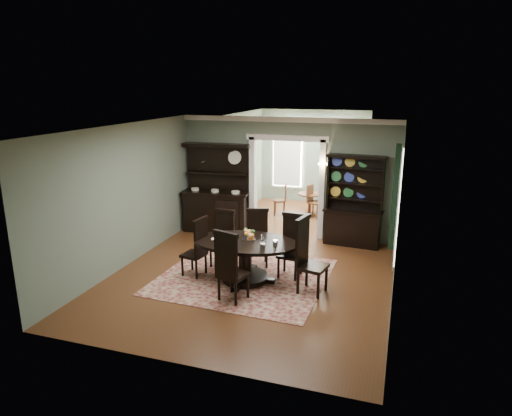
{
  "coord_description": "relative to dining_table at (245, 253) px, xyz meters",
  "views": [
    {
      "loc": [
        2.74,
        -7.97,
        3.79
      ],
      "look_at": [
        -0.04,
        0.6,
        1.32
      ],
      "focal_mm": 32.0,
      "sensor_mm": 36.0,
      "label": 1
    }
  ],
  "objects": [
    {
      "name": "parlor_chair_right",
      "position": [
        0.42,
        4.79,
        -0.06
      ],
      "size": [
        0.45,
        0.44,
        0.96
      ],
      "rotation": [
        0.0,
        0.0,
        -1.87
      ],
      "color": "#582C19",
      "rests_on": "parlor_floor"
    },
    {
      "name": "chair_far_left",
      "position": [
        -0.72,
        0.65,
        0.06
      ],
      "size": [
        0.49,
        0.47,
        1.21
      ],
      "rotation": [
        0.0,
        0.0,
        3.03
      ],
      "color": "black",
      "rests_on": "rug"
    },
    {
      "name": "room",
      "position": [
        0.06,
        0.09,
        1.0
      ],
      "size": [
        5.51,
        6.01,
        3.01
      ],
      "color": "#5B2E18",
      "rests_on": "ground"
    },
    {
      "name": "wall_sconce",
      "position": [
        1.01,
        2.9,
        1.32
      ],
      "size": [
        0.27,
        0.21,
        0.21
      ],
      "color": "#BB8D32",
      "rests_on": "back_wall_right"
    },
    {
      "name": "parlor_chair_left",
      "position": [
        -0.51,
        4.75,
        -0.07
      ],
      "size": [
        0.42,
        0.4,
        0.94
      ],
      "rotation": [
        0.0,
        0.0,
        1.75
      ],
      "color": "#582C19",
      "rests_on": "parlor_floor"
    },
    {
      "name": "sideboard",
      "position": [
        -1.76,
        2.78,
        0.23
      ],
      "size": [
        1.8,
        0.78,
        2.31
      ],
      "rotation": [
        0.0,
        0.0,
        0.09
      ],
      "color": "black",
      "rests_on": "floor"
    },
    {
      "name": "chair_near",
      "position": [
        0.05,
        -0.97,
        0.13
      ],
      "size": [
        0.61,
        0.59,
        1.35
      ],
      "rotation": [
        0.0,
        0.0,
        -0.28
      ],
      "color": "black",
      "rests_on": "rug"
    },
    {
      "name": "chair_far_right",
      "position": [
        0.81,
        0.56,
        0.11
      ],
      "size": [
        0.52,
        0.49,
        1.29
      ],
      "rotation": [
        0.0,
        0.0,
        3.05
      ],
      "color": "black",
      "rests_on": "rug"
    },
    {
      "name": "dining_table",
      "position": [
        0.0,
        0.0,
        0.0
      ],
      "size": [
        2.16,
        2.04,
        0.82
      ],
      "rotation": [
        0.0,
        0.0,
        0.06
      ],
      "color": "black",
      "rests_on": "rug"
    },
    {
      "name": "parlor",
      "position": [
        0.06,
        5.58,
        0.94
      ],
      "size": [
        3.51,
        3.5,
        3.01
      ],
      "color": "#5B2E18",
      "rests_on": "ground"
    },
    {
      "name": "doorway_trim",
      "position": [
        0.06,
        3.05,
        1.04
      ],
      "size": [
        2.08,
        0.25,
        2.57
      ],
      "color": "silver",
      "rests_on": "floor"
    },
    {
      "name": "chair_far_mid",
      "position": [
        -0.02,
        0.91,
        0.07
      ],
      "size": [
        0.58,
        0.56,
        1.22
      ],
      "rotation": [
        0.0,
        0.0,
        3.51
      ],
      "color": "black",
      "rests_on": "rug"
    },
    {
      "name": "chair_end_left",
      "position": [
        -0.97,
        -0.09,
        0.07
      ],
      "size": [
        0.5,
        0.52,
        1.23
      ],
      "rotation": [
        0.0,
        0.0,
        1.41
      ],
      "color": "black",
      "rests_on": "rug"
    },
    {
      "name": "chair_end_right",
      "position": [
        1.25,
        -0.11,
        0.19
      ],
      "size": [
        0.6,
        0.63,
        1.45
      ],
      "rotation": [
        0.0,
        0.0,
        -1.77
      ],
      "color": "black",
      "rests_on": "rug"
    },
    {
      "name": "right_window",
      "position": [
        2.75,
        0.98,
        1.03
      ],
      "size": [
        0.15,
        1.47,
        2.12
      ],
      "color": "white",
      "rests_on": "wall_right"
    },
    {
      "name": "parlor_table",
      "position": [
        0.27,
        5.02,
        -0.14
      ],
      "size": [
        0.71,
        0.71,
        0.66
      ],
      "color": "#582C19",
      "rests_on": "parlor_floor"
    },
    {
      "name": "centerpiece",
      "position": [
        0.06,
        0.05,
        0.32
      ],
      "size": [
        1.37,
        0.88,
        0.23
      ],
      "color": "white",
      "rests_on": "dining_table"
    },
    {
      "name": "rug",
      "position": [
        -0.08,
        0.15,
        -0.57
      ],
      "size": [
        3.35,
        3.16,
        0.01
      ],
      "primitive_type": "cube",
      "rotation": [
        0.0,
        0.0,
        -0.04
      ],
      "color": "maroon",
      "rests_on": "floor"
    },
    {
      "name": "welsh_dresser",
      "position": [
        1.78,
        2.81,
        0.22
      ],
      "size": [
        1.44,
        0.63,
        2.18
      ],
      "rotation": [
        0.0,
        0.0,
        -0.09
      ],
      "color": "black",
      "rests_on": "floor"
    }
  ]
}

